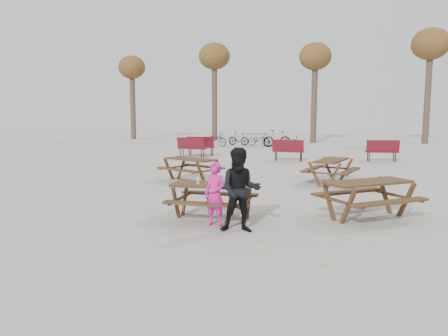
% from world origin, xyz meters
% --- Properties ---
extents(ground, '(80.00, 80.00, 0.00)m').
position_xyz_m(ground, '(0.00, 0.00, 0.00)').
color(ground, gray).
rests_on(ground, ground).
extents(main_picnic_table, '(1.80, 1.45, 0.78)m').
position_xyz_m(main_picnic_table, '(0.00, 0.00, 0.59)').
color(main_picnic_table, '#332012').
rests_on(main_picnic_table, ground).
extents(food_tray, '(0.18, 0.11, 0.03)m').
position_xyz_m(food_tray, '(0.15, -0.19, 0.79)').
color(food_tray, white).
rests_on(food_tray, main_picnic_table).
extents(bread_roll, '(0.14, 0.06, 0.05)m').
position_xyz_m(bread_roll, '(0.15, -0.19, 0.83)').
color(bread_roll, tan).
rests_on(bread_roll, food_tray).
extents(soda_bottle, '(0.07, 0.07, 0.17)m').
position_xyz_m(soda_bottle, '(-0.31, -0.10, 0.85)').
color(soda_bottle, silver).
rests_on(soda_bottle, main_picnic_table).
extents(child, '(0.56, 0.44, 1.33)m').
position_xyz_m(child, '(0.21, -0.59, 0.66)').
color(child, '#DE1B8E').
rests_on(child, ground).
extents(adult, '(0.91, 0.77, 1.66)m').
position_xyz_m(adult, '(0.81, -0.89, 0.83)').
color(adult, black).
rests_on(adult, ground).
extents(picnic_table_east, '(2.49, 2.42, 0.83)m').
position_xyz_m(picnic_table_east, '(3.31, 0.87, 0.42)').
color(picnic_table_east, '#332012').
rests_on(picnic_table_east, ground).
extents(picnic_table_north, '(2.28, 2.12, 0.78)m').
position_xyz_m(picnic_table_north, '(-2.11, 4.79, 0.39)').
color(picnic_table_north, '#332012').
rests_on(picnic_table_north, ground).
extents(picnic_table_far, '(1.91, 2.16, 0.79)m').
position_xyz_m(picnic_table_far, '(2.48, 5.50, 0.40)').
color(picnic_table_far, '#332012').
rests_on(picnic_table_far, ground).
extents(park_bench_row, '(10.91, 1.96, 1.03)m').
position_xyz_m(park_bench_row, '(-0.93, 12.46, 0.52)').
color(park_bench_row, maroon).
rests_on(park_bench_row, ground).
extents(bicycle_row, '(6.89, 2.47, 1.11)m').
position_xyz_m(bicycle_row, '(-2.65, 19.87, 0.47)').
color(bicycle_row, black).
rests_on(bicycle_row, ground).
extents(tree_row, '(32.17, 3.52, 8.26)m').
position_xyz_m(tree_row, '(0.90, 25.15, 6.19)').
color(tree_row, '#382B21').
rests_on(tree_row, ground).
extents(fallen_leaves, '(11.00, 11.00, 0.01)m').
position_xyz_m(fallen_leaves, '(0.50, 2.50, 0.00)').
color(fallen_leaves, '#ADA729').
rests_on(fallen_leaves, ground).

